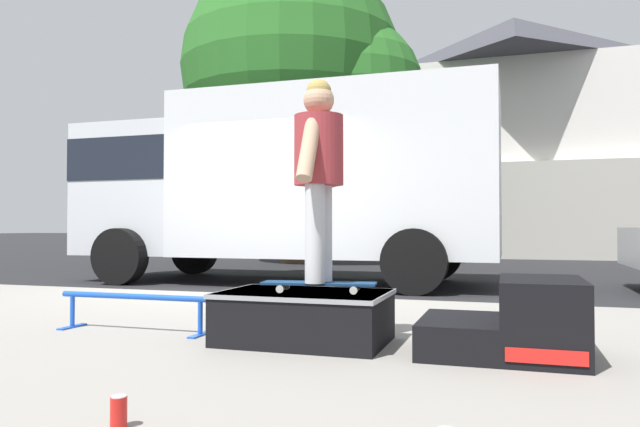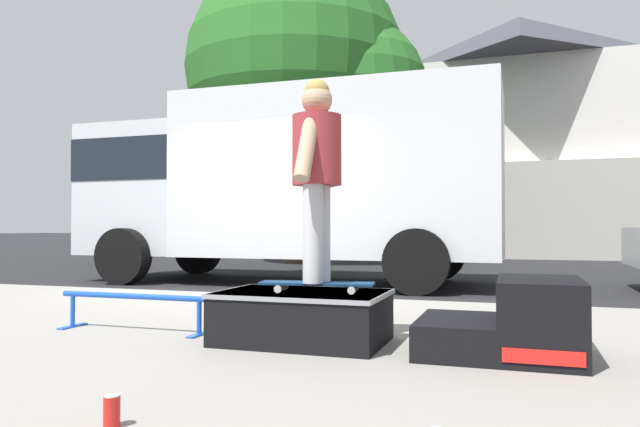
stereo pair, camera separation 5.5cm
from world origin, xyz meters
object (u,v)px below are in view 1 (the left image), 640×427
object	(u,v)px
kicker_ramp	(516,324)
skate_box	(305,315)
grind_rail	(134,304)
soda_can	(119,412)
box_truck	(283,180)
street_tree_main	(304,74)
skateboard	(319,284)
skater_kid	(319,162)

from	to	relation	value
kicker_ramp	skate_box	bearing A→B (deg)	179.98
skate_box	kicker_ramp	xyz separation A→B (m)	(1.38, -0.00, 0.01)
kicker_ramp	grind_rail	xyz separation A→B (m)	(-2.77, 0.02, 0.01)
soda_can	box_truck	world-z (taller)	box_truck
kicker_ramp	street_tree_main	size ratio (longest dim) A/B	0.13
skate_box	soda_can	distance (m)	1.87
grind_rail	soda_can	world-z (taller)	grind_rail
soda_can	skateboard	bearing A→B (deg)	82.70
grind_rail	kicker_ramp	bearing A→B (deg)	-0.36
skate_box	box_truck	bearing A→B (deg)	112.88
box_truck	soda_can	bearing A→B (deg)	-73.58
box_truck	kicker_ramp	bearing A→B (deg)	-55.71
skater_kid	street_tree_main	size ratio (longest dim) A/B	0.18
soda_can	street_tree_main	world-z (taller)	street_tree_main
skate_box	street_tree_main	distance (m)	11.77
kicker_ramp	box_truck	bearing A→B (deg)	124.29
kicker_ramp	street_tree_main	world-z (taller)	street_tree_main
box_truck	skater_kid	bearing A→B (deg)	-66.20
skateboard	box_truck	size ratio (longest dim) A/B	0.12
skate_box	skateboard	world-z (taller)	skateboard
street_tree_main	soda_can	bearing A→B (deg)	-73.98
street_tree_main	skateboard	bearing A→B (deg)	-70.11
kicker_ramp	street_tree_main	distance (m)	12.26
skate_box	box_truck	distance (m)	5.95
grind_rail	skater_kid	xyz separation A→B (m)	(1.49, -0.03, 1.03)
grind_rail	box_truck	size ratio (longest dim) A/B	0.19
skate_box	street_tree_main	bearing A→B (deg)	109.38
grind_rail	soda_can	size ratio (longest dim) A/B	10.30
grind_rail	skateboard	size ratio (longest dim) A/B	1.62
kicker_ramp	skater_kid	bearing A→B (deg)	-179.45
kicker_ramp	box_truck	xyz separation A→B (m)	(-3.63, 5.33, 1.38)
kicker_ramp	soda_can	xyz separation A→B (m)	(-1.51, -1.86, -0.14)
skate_box	box_truck	size ratio (longest dim) A/B	0.16
soda_can	box_truck	bearing A→B (deg)	106.42
skateboard	kicker_ramp	bearing A→B (deg)	0.55
skate_box	kicker_ramp	bearing A→B (deg)	-0.02
skater_kid	soda_can	distance (m)	2.20
soda_can	street_tree_main	bearing A→B (deg)	106.02
skate_box	grind_rail	size ratio (longest dim) A/B	0.88
skate_box	kicker_ramp	world-z (taller)	kicker_ramp
grind_rail	box_truck	bearing A→B (deg)	99.22
street_tree_main	skater_kid	bearing A→B (deg)	-70.11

